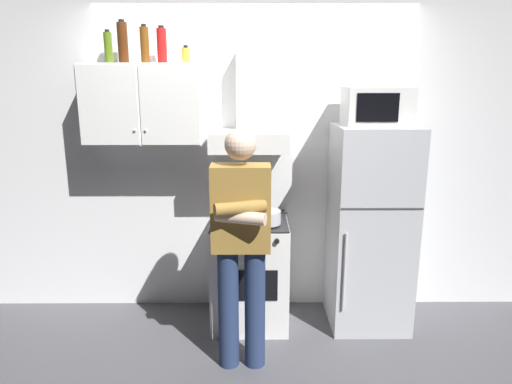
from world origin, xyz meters
name	(u,v)px	position (x,y,z in m)	size (l,w,h in m)	color
ground_plane	(256,336)	(0.00, 0.00, 0.00)	(7.00, 7.00, 0.00)	#4C4C51
back_wall_tiled	(255,152)	(0.00, 0.60, 1.35)	(4.80, 0.10, 2.70)	white
upper_cabinet	(144,104)	(-0.85, 0.37, 1.75)	(0.90, 0.37, 0.60)	white
stove_oven	(250,271)	(-0.05, 0.25, 0.43)	(0.60, 0.62, 0.87)	white
range_hood	(249,124)	(-0.05, 0.38, 1.60)	(0.60, 0.44, 0.75)	white
refrigerator	(370,227)	(0.90, 0.25, 0.80)	(0.60, 0.62, 1.60)	silver
microwave	(377,106)	(0.90, 0.27, 1.74)	(0.48, 0.37, 0.28)	silver
person_standing	(241,242)	(-0.10, -0.36, 0.90)	(0.38, 0.33, 1.64)	navy
cooking_pot	(266,217)	(0.08, 0.13, 0.92)	(0.32, 0.22, 0.10)	#B7BABF
bottle_olive_oil	(108,48)	(-1.11, 0.42, 2.17)	(0.06, 0.06, 0.24)	#4C6B19
bottle_rum_dark	(123,43)	(-0.98, 0.37, 2.20)	(0.08, 0.08, 0.31)	#47230F
bottle_spice_jar	(186,55)	(-0.52, 0.41, 2.11)	(0.06, 0.06, 0.13)	gold
bottle_beer_brown	(145,45)	(-0.82, 0.35, 2.18)	(0.06, 0.06, 0.28)	brown
bottle_soda_red	(162,46)	(-0.70, 0.38, 2.18)	(0.07, 0.07, 0.27)	red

